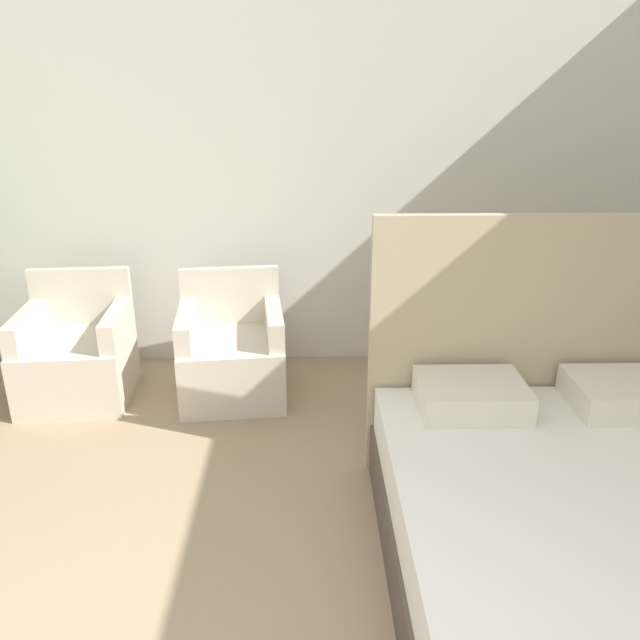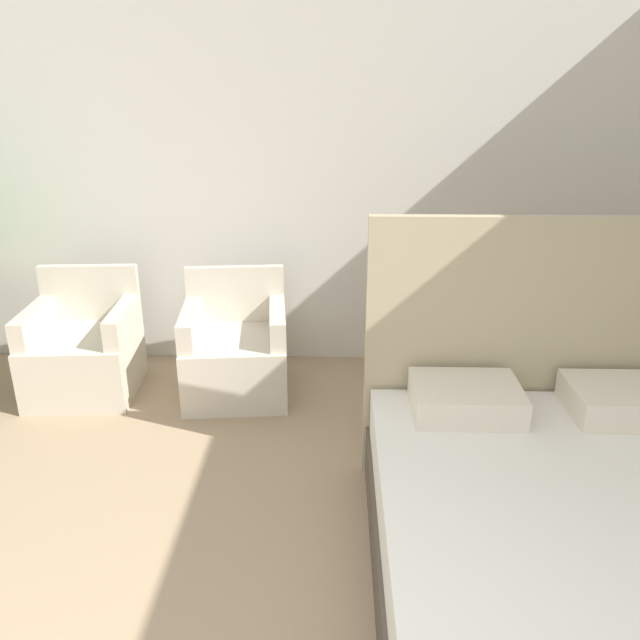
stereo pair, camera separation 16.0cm
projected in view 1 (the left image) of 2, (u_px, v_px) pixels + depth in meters
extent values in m
cube|color=silver|center=(248.00, 165.00, 4.31)|extent=(10.00, 0.06, 2.90)
cube|color=#4C4238|center=(610.00, 596.00, 2.40)|extent=(1.66, 2.12, 0.27)
cube|color=white|center=(621.00, 543.00, 2.31)|extent=(1.62, 2.07, 0.23)
cube|color=tan|center=(532.00, 349.00, 3.22)|extent=(1.69, 0.06, 1.40)
cube|color=silver|center=(471.00, 395.00, 3.00)|extent=(0.51, 0.39, 0.14)
cube|color=silver|center=(624.00, 393.00, 3.02)|extent=(0.51, 0.39, 0.14)
cube|color=beige|center=(78.00, 369.00, 4.13)|extent=(0.72, 0.71, 0.42)
cube|color=beige|center=(81.00, 296.00, 4.27)|extent=(0.67, 0.11, 0.40)
cube|color=beige|center=(25.00, 328.00, 4.00)|extent=(0.14, 0.60, 0.19)
cube|color=beige|center=(116.00, 325.00, 4.05)|extent=(0.14, 0.60, 0.19)
cube|color=beige|center=(233.00, 367.00, 4.15)|extent=(0.74, 0.73, 0.42)
cube|color=beige|center=(230.00, 295.00, 4.29)|extent=(0.67, 0.13, 0.40)
cube|color=beige|center=(186.00, 327.00, 4.01)|extent=(0.16, 0.61, 0.19)
cube|color=beige|center=(274.00, 323.00, 4.08)|extent=(0.16, 0.61, 0.19)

